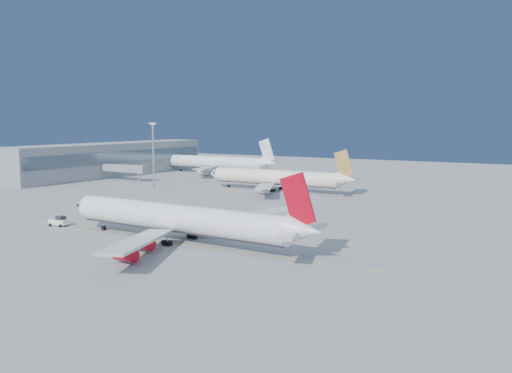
# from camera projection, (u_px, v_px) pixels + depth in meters

# --- Properties ---
(ground) EXTENTS (500.00, 500.00, 0.00)m
(ground) POSITION_uv_depth(u_px,v_px,m) (205.00, 231.00, 131.62)
(ground) COLOR slate
(ground) RESTS_ON ground
(terminal) EXTENTS (18.40, 110.00, 15.00)m
(terminal) POSITION_uv_depth(u_px,v_px,m) (111.00, 159.00, 261.76)
(terminal) COLOR gray
(terminal) RESTS_ON ground
(jet_bridge) EXTENTS (23.60, 3.60, 6.90)m
(jet_bridge) POSITION_uv_depth(u_px,v_px,m) (126.00, 169.00, 239.83)
(jet_bridge) COLOR gray
(jet_bridge) RESTS_ON ground
(taxiway_lines) EXTENTS (118.86, 140.00, 0.02)m
(taxiway_lines) POSITION_uv_depth(u_px,v_px,m) (173.00, 221.00, 144.52)
(taxiway_lines) COLOR yellow
(taxiway_lines) RESTS_ON ground
(airliner_virgin) EXTENTS (65.94, 59.19, 16.27)m
(airliner_virgin) POSITION_uv_depth(u_px,v_px,m) (181.00, 219.00, 118.56)
(airliner_virgin) COLOR white
(airliner_virgin) RESTS_ON ground
(airliner_etihad) EXTENTS (60.12, 55.74, 15.74)m
(airliner_etihad) POSITION_uv_depth(u_px,v_px,m) (278.00, 178.00, 205.65)
(airliner_etihad) COLOR beige
(airliner_etihad) RESTS_ON ground
(airliner_third) EXTENTS (64.16, 59.37, 17.26)m
(airliner_third) POSITION_uv_depth(u_px,v_px,m) (218.00, 163.00, 273.05)
(airliner_third) COLOR white
(airliner_third) RESTS_ON ground
(pushback_tug) EXTENTS (4.69, 3.24, 2.48)m
(pushback_tug) POSITION_uv_depth(u_px,v_px,m) (59.00, 221.00, 137.32)
(pushback_tug) COLOR white
(pushback_tug) RESTS_ON ground
(light_mast) EXTENTS (2.14, 2.14, 24.71)m
(light_mast) POSITION_uv_depth(u_px,v_px,m) (153.00, 150.00, 208.78)
(light_mast) COLOR gray
(light_mast) RESTS_ON ground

